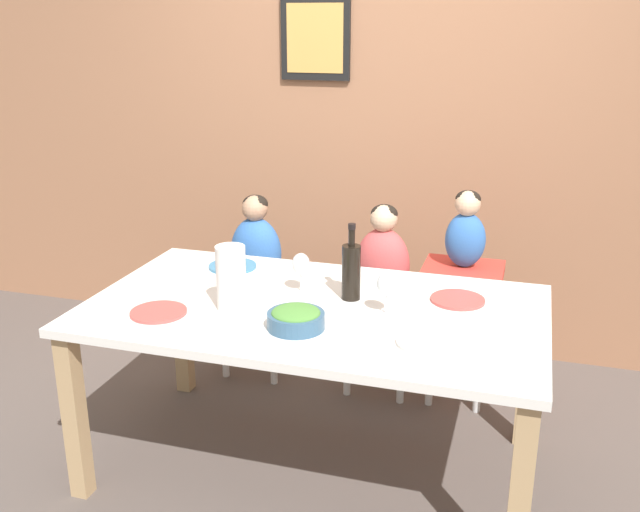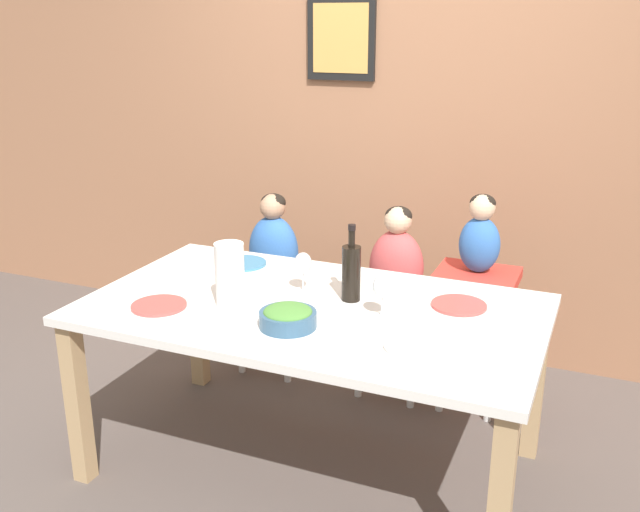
% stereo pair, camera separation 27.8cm
% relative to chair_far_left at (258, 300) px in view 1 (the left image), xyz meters
% --- Properties ---
extents(ground_plane, '(14.00, 14.00, 0.00)m').
position_rel_chair_far_left_xyz_m(ground_plane, '(0.55, -0.76, -0.39)').
color(ground_plane, '#564C47').
extents(wall_back, '(10.00, 0.09, 2.70)m').
position_rel_chair_far_left_xyz_m(wall_back, '(0.55, 0.59, 0.96)').
color(wall_back, '#9E6B4C').
rests_on(wall_back, ground_plane).
extents(dining_table, '(1.77, 1.00, 0.73)m').
position_rel_chair_far_left_xyz_m(dining_table, '(0.55, -0.76, 0.25)').
color(dining_table, white).
rests_on(dining_table, ground_plane).
extents(chair_far_left, '(0.44, 0.36, 0.47)m').
position_rel_chair_far_left_xyz_m(chair_far_left, '(0.00, 0.00, 0.00)').
color(chair_far_left, silver).
rests_on(chair_far_left, ground_plane).
extents(chair_far_center, '(0.44, 0.36, 0.47)m').
position_rel_chair_far_left_xyz_m(chair_far_center, '(0.66, 0.00, 0.00)').
color(chair_far_center, silver).
rests_on(chair_far_center, ground_plane).
extents(chair_right_highchair, '(0.37, 0.31, 0.69)m').
position_rel_chair_far_left_xyz_m(chair_right_highchair, '(1.05, -0.00, 0.14)').
color(chair_right_highchair, silver).
rests_on(chair_right_highchair, ground_plane).
extents(person_child_left, '(0.27, 0.20, 0.49)m').
position_rel_chair_far_left_xyz_m(person_child_left, '(0.00, 0.00, 0.30)').
color(person_child_left, '#3366B2').
rests_on(person_child_left, chair_far_left).
extents(person_child_center, '(0.27, 0.20, 0.49)m').
position_rel_chair_far_left_xyz_m(person_child_center, '(0.66, 0.00, 0.30)').
color(person_child_center, '#C64C4C').
rests_on(person_child_center, chair_far_center).
extents(person_baby_right, '(0.19, 0.14, 0.36)m').
position_rel_chair_far_left_xyz_m(person_baby_right, '(1.05, 0.00, 0.48)').
color(person_baby_right, '#3366B2').
rests_on(person_baby_right, chair_right_highchair).
extents(wine_bottle, '(0.07, 0.07, 0.31)m').
position_rel_chair_far_left_xyz_m(wine_bottle, '(0.67, -0.65, 0.46)').
color(wine_bottle, black).
rests_on(wine_bottle, dining_table).
extents(paper_towel_roll, '(0.11, 0.11, 0.25)m').
position_rel_chair_far_left_xyz_m(paper_towel_roll, '(0.26, -0.89, 0.46)').
color(paper_towel_roll, white).
rests_on(paper_towel_roll, dining_table).
extents(wine_glass_near, '(0.07, 0.07, 0.17)m').
position_rel_chair_far_left_xyz_m(wine_glass_near, '(0.83, -0.77, 0.45)').
color(wine_glass_near, white).
rests_on(wine_glass_near, dining_table).
extents(wine_glass_far, '(0.07, 0.07, 0.17)m').
position_rel_chair_far_left_xyz_m(wine_glass_far, '(0.46, -0.64, 0.45)').
color(wine_glass_far, white).
rests_on(wine_glass_far, dining_table).
extents(salad_bowl_large, '(0.21, 0.21, 0.08)m').
position_rel_chair_far_left_xyz_m(salad_bowl_large, '(0.55, -0.98, 0.38)').
color(salad_bowl_large, '#335675').
rests_on(salad_bowl_large, dining_table).
extents(dinner_plate_front_left, '(0.21, 0.21, 0.01)m').
position_rel_chair_far_left_xyz_m(dinner_plate_front_left, '(0.01, -1.01, 0.34)').
color(dinner_plate_front_left, '#D14C47').
rests_on(dinner_plate_front_left, dining_table).
extents(dinner_plate_back_left, '(0.21, 0.21, 0.01)m').
position_rel_chair_far_left_xyz_m(dinner_plate_back_left, '(0.06, -0.44, 0.34)').
color(dinner_plate_back_left, teal).
rests_on(dinner_plate_back_left, dining_table).
extents(dinner_plate_back_right, '(0.21, 0.21, 0.01)m').
position_rel_chair_far_left_xyz_m(dinner_plate_back_right, '(1.08, -0.55, 0.34)').
color(dinner_plate_back_right, '#D14C47').
rests_on(dinner_plate_back_right, dining_table).
extents(dinner_plate_front_right, '(0.21, 0.21, 0.01)m').
position_rel_chair_far_left_xyz_m(dinner_plate_front_right, '(1.03, -0.98, 0.34)').
color(dinner_plate_front_right, silver).
rests_on(dinner_plate_front_right, dining_table).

